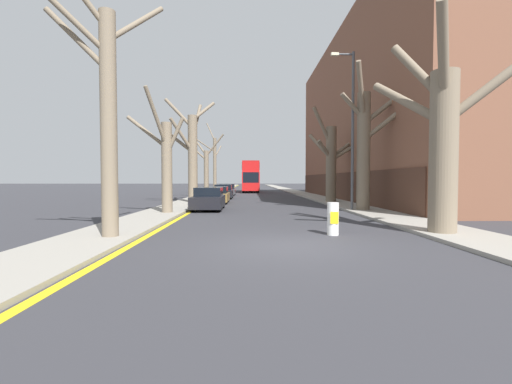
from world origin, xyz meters
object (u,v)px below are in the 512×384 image
street_tree_left_0 (106,110)px  parked_car_0 (209,199)px  street_tree_left_1 (165,162)px  double_decker_bus (251,175)px  street_tree_left_4 (214,163)px  street_tree_left_3 (206,170)px  street_tree_left_2 (192,152)px  parked_car_1 (218,195)px  street_tree_right_2 (332,160)px  street_tree_right_1 (365,145)px  traffic_bollard (333,219)px  parked_car_2 (223,192)px  parked_car_3 (227,190)px  street_tree_right_0 (441,137)px  lamp_post (351,124)px

street_tree_left_0 → parked_car_0: size_ratio=1.98×
street_tree_left_1 → double_decker_bus: street_tree_left_1 is taller
street_tree_left_4 → parked_car_0: street_tree_left_4 is taller
street_tree_left_3 → parked_car_0: street_tree_left_3 is taller
street_tree_left_2 → parked_car_0: size_ratio=2.07×
parked_car_0 → parked_car_1: bearing=90.0°
street_tree_left_2 → street_tree_right_2: street_tree_left_2 is taller
parked_car_0 → parked_car_1: parked_car_0 is taller
street_tree_left_2 → street_tree_right_1: size_ratio=1.03×
double_decker_bus → traffic_bollard: double_decker_bus is taller
double_decker_bus → parked_car_2: bearing=-99.2°
street_tree_left_1 → double_decker_bus: bearing=81.7°
parked_car_1 → parked_car_3: (0.00, 13.07, 0.01)m
street_tree_left_2 → street_tree_right_0: 19.33m
street_tree_right_2 → street_tree_right_0: bearing=-90.8°
street_tree_left_1 → street_tree_left_4: size_ratio=0.70×
parked_car_0 → lamp_post: (8.58, -1.26, 4.50)m
street_tree_left_3 → parked_car_0: bearing=-82.4°
street_tree_left_1 → street_tree_left_2: street_tree_left_2 is taller
street_tree_left_1 → street_tree_right_0: 13.14m
street_tree_right_2 → parked_car_2: (-9.27, 6.53, -2.84)m
street_tree_left_4 → parked_car_1: street_tree_left_4 is taller
parked_car_1 → parked_car_2: 6.50m
street_tree_left_1 → double_decker_bus: size_ratio=0.64×
street_tree_left_1 → parked_car_0: 4.08m
street_tree_right_1 → traffic_bollard: (-3.95, -8.45, -3.36)m
street_tree_left_2 → double_decker_bus: size_ratio=0.83×
parked_car_2 → parked_car_1: bearing=-90.0°
street_tree_right_2 → parked_car_1: street_tree_right_2 is taller
street_tree_left_0 → street_tree_right_0: size_ratio=1.15×
parked_car_1 → traffic_bollard: bearing=-71.5°
street_tree_left_1 → parked_car_2: 15.85m
double_decker_bus → traffic_bollard: bearing=-86.4°
street_tree_left_4 → parked_car_1: 17.45m
street_tree_left_1 → street_tree_left_2: (-0.02, 8.72, 1.27)m
double_decker_bus → street_tree_right_0: bearing=-81.2°
street_tree_left_0 → parked_car_3: (1.93, 29.95, -3.41)m
street_tree_left_4 → parked_car_3: 5.56m
street_tree_left_0 → double_decker_bus: bearing=83.3°
street_tree_left_4 → double_decker_bus: (4.79, 6.98, -1.52)m
street_tree_left_4 → parked_car_1: (1.95, -17.00, -3.43)m
street_tree_left_2 → parked_car_2: (2.00, 6.85, -3.46)m
parked_car_0 → street_tree_left_1: bearing=-125.2°
street_tree_left_4 → double_decker_bus: 8.60m
street_tree_left_0 → double_decker_bus: size_ratio=0.79×
parked_car_1 → lamp_post: size_ratio=0.46×
street_tree_left_3 → street_tree_right_0: street_tree_right_0 is taller
street_tree_right_0 → parked_car_1: 18.75m
street_tree_left_2 → street_tree_right_0: bearing=-55.1°
street_tree_right_0 → parked_car_3: (-9.04, 29.26, -2.69)m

